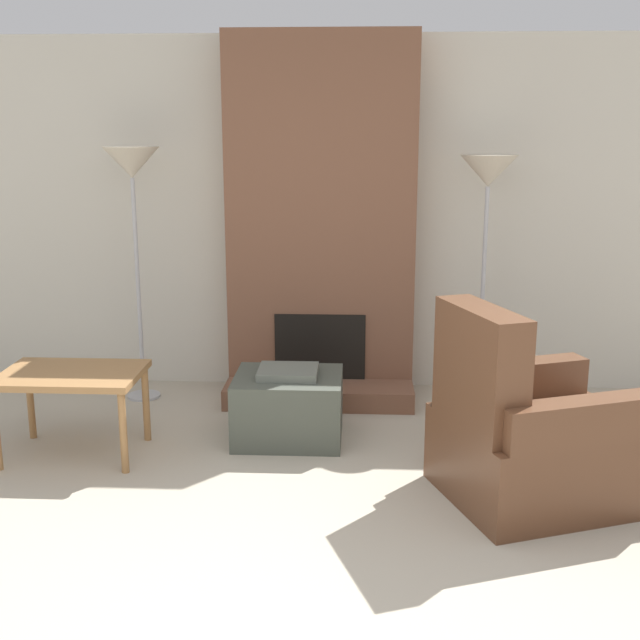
{
  "coord_description": "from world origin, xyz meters",
  "views": [
    {
      "loc": [
        0.28,
        -2.76,
        1.94
      ],
      "look_at": [
        0.0,
        2.88,
        0.59
      ],
      "focal_mm": 45.0,
      "sensor_mm": 36.0,
      "label": 1
    }
  ],
  "objects_px": {
    "armchair": "(529,443)",
    "floor_lamp_right": "(488,183)",
    "ottoman": "(288,406)",
    "side_table": "(72,382)",
    "floor_lamp_left": "(132,175)"
  },
  "relations": [
    {
      "from": "armchair",
      "to": "floor_lamp_right",
      "type": "bearing_deg",
      "value": -18.51
    },
    {
      "from": "armchair",
      "to": "side_table",
      "type": "distance_m",
      "value": 2.67
    },
    {
      "from": "armchair",
      "to": "floor_lamp_right",
      "type": "height_order",
      "value": "floor_lamp_right"
    },
    {
      "from": "floor_lamp_left",
      "to": "side_table",
      "type": "bearing_deg",
      "value": -96.64
    },
    {
      "from": "floor_lamp_right",
      "to": "ottoman",
      "type": "bearing_deg",
      "value": -149.96
    },
    {
      "from": "ottoman",
      "to": "side_table",
      "type": "distance_m",
      "value": 1.34
    },
    {
      "from": "armchair",
      "to": "ottoman",
      "type": "bearing_deg",
      "value": 39.89
    },
    {
      "from": "armchair",
      "to": "floor_lamp_left",
      "type": "bearing_deg",
      "value": 38.25
    },
    {
      "from": "ottoman",
      "to": "floor_lamp_right",
      "type": "bearing_deg",
      "value": 30.04
    },
    {
      "from": "side_table",
      "to": "floor_lamp_left",
      "type": "relative_size",
      "value": 0.45
    },
    {
      "from": "armchair",
      "to": "floor_lamp_right",
      "type": "xyz_separation_m",
      "value": [
        -0.04,
        1.54,
        1.26
      ]
    },
    {
      "from": "armchair",
      "to": "floor_lamp_left",
      "type": "height_order",
      "value": "floor_lamp_left"
    },
    {
      "from": "side_table",
      "to": "floor_lamp_right",
      "type": "bearing_deg",
      "value": 22.72
    },
    {
      "from": "ottoman",
      "to": "side_table",
      "type": "height_order",
      "value": "side_table"
    },
    {
      "from": "ottoman",
      "to": "side_table",
      "type": "relative_size",
      "value": 0.82
    }
  ]
}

